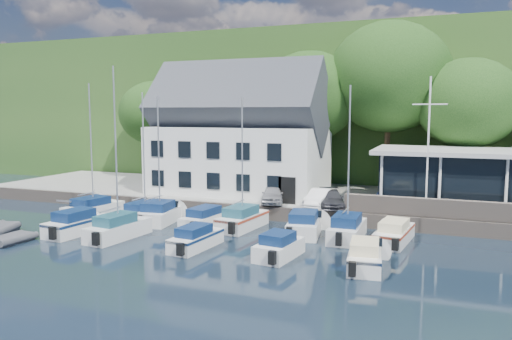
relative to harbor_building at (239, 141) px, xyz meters
The scene contains 33 objects.
ground 18.70m from the harbor_building, 67.01° to the right, with size 180.00×180.00×0.00m, color black.
quay 8.57m from the harbor_building, ahead, with size 60.00×13.00×1.00m, color gray.
quay_face 10.14m from the harbor_building, 38.16° to the right, with size 60.00×0.30×1.00m, color #71645A.
hillside 46.11m from the harbor_building, 81.25° to the left, with size 160.00×75.00×16.00m, color #264A1B.
field_patch 56.60m from the harbor_building, 74.34° to the left, with size 50.00×30.00×0.30m, color #5B6532.
harbor_building is the anchor object (origin of this frame).
club_pavilion 18.15m from the harbor_building, ahead, with size 13.20×7.20×4.10m, color black, non-canonical shape.
seawall 20.03m from the harbor_building, 15.03° to the right, with size 18.00×0.50×1.20m, color #71645A.
gangway 13.23m from the harbor_building, 141.71° to the right, with size 1.20×6.00×1.40m, color silver, non-canonical shape.
car_silver 7.05m from the harbor_building, 42.70° to the right, with size 1.55×3.86×1.32m, color #A6A6AA.
car_white 9.72m from the harbor_building, 27.09° to the right, with size 1.33×3.82×1.26m, color white.
car_dgrey 10.42m from the harbor_building, 24.93° to the right, with size 1.68×4.13×1.20m, color #313137.
car_blue 13.40m from the harbor_building, 11.48° to the right, with size 1.59×4.02×1.37m, color #315298.
flagpole 15.71m from the harbor_building, 14.76° to the right, with size 2.17×0.20×9.04m, color silver, non-canonical shape.
tree_0 13.06m from the harbor_building, 154.57° to the left, with size 7.23×7.23×9.89m, color black, non-canonical shape.
tree_1 7.45m from the harbor_building, 130.62° to the left, with size 6.55×6.55×8.95m, color black, non-canonical shape.
tree_2 7.07m from the harbor_building, 46.75° to the left, with size 8.88×8.88×12.14m, color black, non-canonical shape.
tree_3 13.31m from the harbor_building, 28.14° to the left, with size 10.60×10.60×14.48m, color black, non-canonical shape.
tree_4 18.48m from the harbor_building, 15.15° to the left, with size 8.07×8.07×11.03m, color black, non-canonical shape.
boat_r1_0 12.01m from the harbor_building, 132.52° to the right, with size 2.13×6.61×8.98m, color silver, non-canonical shape.
boat_r1_1 9.47m from the harbor_building, 113.13° to the right, with size 1.99×6.34×8.45m, color silver, non-canonical shape.
boat_r1_2 9.24m from the harbor_building, 104.38° to the right, with size 2.20×5.73×9.42m, color silver, non-canonical shape.
boat_r1_3 10.14m from the harbor_building, 81.75° to the right, with size 1.77×6.18×1.40m, color silver, non-canonical shape.
boat_r1_4 9.34m from the harbor_building, 65.90° to the right, with size 1.96×6.38×9.50m, color silver, non-canonical shape.
boat_r1_5 12.72m from the harbor_building, 46.76° to the right, with size 2.08×5.85×1.54m, color silver, non-canonical shape.
boat_r1_6 14.01m from the harbor_building, 39.00° to the right, with size 1.92×6.36×9.54m, color silver, non-canonical shape.
boat_r1_7 16.77m from the harbor_building, 32.23° to the right, with size 1.76×6.33×1.40m, color silver, non-canonical shape.
boat_r2_0 15.34m from the harbor_building, 112.21° to the right, with size 1.89×6.36×1.57m, color silver, non-canonical shape.
boat_r2_1 13.87m from the harbor_building, 99.64° to the right, with size 1.81×6.50×9.55m, color silver, non-canonical shape.
boat_r2_2 15.05m from the harbor_building, 77.07° to the right, with size 1.58×5.65×1.36m, color silver, non-canonical shape.
boat_r2_3 16.88m from the harbor_building, 59.62° to the right, with size 1.77×4.83×1.41m, color silver, non-canonical shape.
boat_r2_4 19.55m from the harbor_building, 47.77° to the right, with size 1.74×5.70×1.42m, color silver, non-canonical shape.
dinghy_1 19.13m from the harbor_building, 114.34° to the right, with size 1.62×2.71×0.63m, color #3B3C40, non-canonical shape.
Camera 1 is at (9.35, -22.14, 7.74)m, focal length 35.00 mm.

